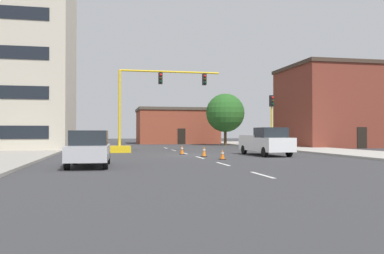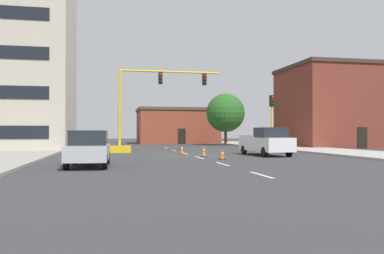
% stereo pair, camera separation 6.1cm
% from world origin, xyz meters
% --- Properties ---
extents(ground_plane, '(160.00, 160.00, 0.00)m').
position_xyz_m(ground_plane, '(0.00, 0.00, 0.00)').
color(ground_plane, '#38383A').
extents(sidewalk_left, '(6.00, 56.00, 0.14)m').
position_xyz_m(sidewalk_left, '(-12.68, 8.00, 0.07)').
color(sidewalk_left, '#9E998E').
rests_on(sidewalk_left, ground_plane).
extents(sidewalk_right, '(6.00, 56.00, 0.14)m').
position_xyz_m(sidewalk_right, '(12.68, 8.00, 0.07)').
color(sidewalk_right, '#B2ADA3').
rests_on(sidewalk_right, ground_plane).
extents(lane_stripe_seg_0, '(0.16, 2.40, 0.01)m').
position_xyz_m(lane_stripe_seg_0, '(0.00, -14.00, 0.00)').
color(lane_stripe_seg_0, silver).
rests_on(lane_stripe_seg_0, ground_plane).
extents(lane_stripe_seg_1, '(0.16, 2.40, 0.01)m').
position_xyz_m(lane_stripe_seg_1, '(0.00, -8.50, 0.00)').
color(lane_stripe_seg_1, silver).
rests_on(lane_stripe_seg_1, ground_plane).
extents(lane_stripe_seg_2, '(0.16, 2.40, 0.01)m').
position_xyz_m(lane_stripe_seg_2, '(0.00, -3.00, 0.00)').
color(lane_stripe_seg_2, silver).
rests_on(lane_stripe_seg_2, ground_plane).
extents(lane_stripe_seg_3, '(0.16, 2.40, 0.01)m').
position_xyz_m(lane_stripe_seg_3, '(0.00, 2.50, 0.00)').
color(lane_stripe_seg_3, silver).
rests_on(lane_stripe_seg_3, ground_plane).
extents(lane_stripe_seg_4, '(0.16, 2.40, 0.01)m').
position_xyz_m(lane_stripe_seg_4, '(0.00, 8.00, 0.00)').
color(lane_stripe_seg_4, silver).
rests_on(lane_stripe_seg_4, ground_plane).
extents(lane_stripe_seg_5, '(0.16, 2.40, 0.01)m').
position_xyz_m(lane_stripe_seg_5, '(0.00, 13.50, 0.00)').
color(lane_stripe_seg_5, silver).
rests_on(lane_stripe_seg_5, ground_plane).
extents(building_brick_center, '(11.85, 8.80, 5.22)m').
position_xyz_m(building_brick_center, '(4.04, 30.88, 2.62)').
color(building_brick_center, brown).
rests_on(building_brick_center, ground_plane).
extents(building_row_right, '(11.33, 10.10, 9.21)m').
position_xyz_m(building_row_right, '(19.56, 13.02, 4.61)').
color(building_row_right, brown).
rests_on(building_row_right, ground_plane).
extents(traffic_signal_gantry, '(9.29, 1.20, 6.83)m').
position_xyz_m(traffic_signal_gantry, '(-3.82, 4.63, 2.26)').
color(traffic_signal_gantry, yellow).
rests_on(traffic_signal_gantry, ground_plane).
extents(traffic_light_pole_right, '(0.32, 0.47, 4.80)m').
position_xyz_m(traffic_light_pole_right, '(7.67, 3.25, 3.53)').
color(traffic_light_pole_right, yellow).
rests_on(traffic_light_pole_right, ground_plane).
extents(tree_right_far, '(4.93, 4.93, 6.62)m').
position_xyz_m(tree_right_far, '(8.68, 20.70, 4.15)').
color(tree_right_far, '#4C3823').
rests_on(tree_right_far, ground_plane).
extents(pickup_truck_white, '(2.27, 5.49, 1.99)m').
position_xyz_m(pickup_truck_white, '(5.14, -1.66, 0.97)').
color(pickup_truck_white, white).
rests_on(pickup_truck_white, ground_plane).
extents(sedan_silver_near_left, '(1.97, 4.55, 1.74)m').
position_xyz_m(sedan_silver_near_left, '(-6.76, -8.84, 0.89)').
color(sedan_silver_near_left, '#B7B7BC').
rests_on(sedan_silver_near_left, ground_plane).
extents(traffic_cone_roadside_a, '(0.36, 0.36, 0.70)m').
position_xyz_m(traffic_cone_roadside_a, '(-0.49, 0.95, 0.35)').
color(traffic_cone_roadside_a, black).
rests_on(traffic_cone_roadside_a, ground_plane).
extents(traffic_cone_roadside_b, '(0.36, 0.36, 0.61)m').
position_xyz_m(traffic_cone_roadside_b, '(0.91, -5.20, 0.30)').
color(traffic_cone_roadside_b, black).
rests_on(traffic_cone_roadside_b, ground_plane).
extents(traffic_cone_roadside_c, '(0.36, 0.36, 0.72)m').
position_xyz_m(traffic_cone_roadside_c, '(0.48, -2.19, 0.35)').
color(traffic_cone_roadside_c, black).
rests_on(traffic_cone_roadside_c, ground_plane).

